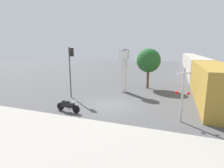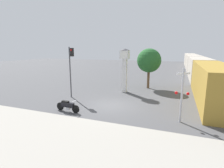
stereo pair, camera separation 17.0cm
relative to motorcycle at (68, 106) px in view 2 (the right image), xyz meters
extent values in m
plane|color=#4C4C4F|center=(2.57, 2.61, -0.45)|extent=(120.00, 120.00, 0.00)
cube|color=#9E998E|center=(2.57, -4.00, -0.40)|extent=(36.00, 6.00, 0.10)
cylinder|color=black|center=(0.76, -0.07, -0.14)|extent=(0.64, 0.16, 0.63)
cylinder|color=black|center=(-0.74, 0.07, -0.14)|extent=(0.64, 0.16, 0.63)
cube|color=black|center=(0.01, 0.00, 0.09)|extent=(1.17, 0.34, 0.38)
cube|color=black|center=(-0.20, 0.02, 0.33)|extent=(0.61, 0.29, 0.10)
cylinder|color=silver|center=(0.06, -0.01, -0.17)|extent=(0.31, 0.24, 0.29)
cube|color=silver|center=(0.64, -0.06, 0.47)|extent=(0.11, 0.46, 0.04)
cube|color=white|center=(2.25, 7.69, 1.41)|extent=(0.48, 0.48, 3.72)
cube|color=white|center=(2.25, 7.69, 3.73)|extent=(0.92, 0.92, 0.92)
cylinder|color=white|center=(2.25, 7.22, 3.73)|extent=(0.73, 0.02, 0.73)
cone|color=#333338|center=(2.25, 7.69, 4.29)|extent=(1.10, 1.10, 0.20)
cube|color=olive|center=(10.92, 7.31, 1.25)|extent=(2.80, 12.74, 3.40)
cube|color=#ADA393|center=(10.92, 20.65, 1.25)|extent=(2.80, 12.74, 3.40)
cube|color=#ADA393|center=(10.92, 33.99, 1.25)|extent=(2.80, 12.74, 3.40)
cube|color=#ADA393|center=(10.92, 47.33, 1.25)|extent=(2.80, 12.74, 3.40)
cylinder|color=#47474C|center=(-2.13, 3.68, 2.04)|extent=(0.12, 0.12, 4.99)
cube|color=black|center=(-1.83, 3.68, 4.03)|extent=(0.28, 0.24, 0.80)
sphere|color=red|center=(-1.83, 3.53, 4.23)|extent=(0.16, 0.16, 0.16)
cylinder|color=#B7B7BC|center=(8.16, 0.99, 1.35)|extent=(0.14, 0.14, 3.61)
cube|color=white|center=(8.16, 0.99, 2.80)|extent=(0.82, 0.82, 0.14)
sphere|color=red|center=(7.81, 0.94, 1.53)|extent=(0.20, 0.20, 0.20)
sphere|color=red|center=(8.51, 0.94, 1.53)|extent=(0.20, 0.20, 0.20)
cylinder|color=brown|center=(4.45, 10.63, 0.68)|extent=(0.30, 0.30, 2.26)
sphere|color=#235B28|center=(4.45, 10.63, 2.97)|extent=(2.90, 2.90, 2.90)
camera|label=1|loc=(7.66, -10.92, 4.33)|focal=28.00mm
camera|label=2|loc=(7.82, -10.86, 4.33)|focal=28.00mm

